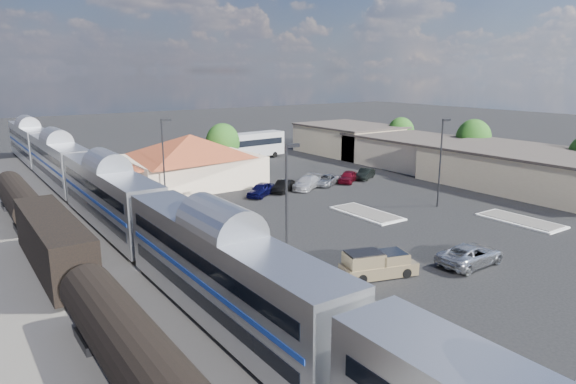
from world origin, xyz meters
TOP-DOWN VIEW (x-y plane):
  - ground at (0.00, 0.00)m, footprint 280.00×280.00m
  - railbed at (-21.00, 8.00)m, footprint 16.00×100.00m
  - platform at (-12.00, 6.00)m, footprint 5.50×92.00m
  - passenger_train at (-18.00, 10.92)m, footprint 3.00×104.00m
  - freight_cars at (-24.00, 3.33)m, footprint 2.80×46.00m
  - station_depot at (-4.56, 24.00)m, footprint 18.35×12.24m
  - buildings_east at (28.00, 14.28)m, footprint 14.40×51.40m
  - traffic_island_south at (4.00, 2.00)m, footprint 3.30×7.50m
  - traffic_island_north at (14.00, -8.00)m, footprint 3.30×7.50m
  - lamp_plat_s at (-10.90, -6.00)m, footprint 1.08×0.25m
  - lamp_plat_n at (-10.90, 16.00)m, footprint 1.08×0.25m
  - lamp_lot at (12.10, 0.00)m, footprint 1.08×0.25m
  - tree_east_b at (34.00, 12.00)m, footprint 4.94×4.94m
  - tree_east_c at (34.00, 26.00)m, footprint 4.41×4.41m
  - tree_depot at (3.00, 30.00)m, footprint 4.71×4.71m
  - pickup_truck at (-6.08, -9.91)m, footprint 5.48×3.27m
  - suv at (0.85, -12.15)m, footprint 5.66×2.73m
  - coach_bus at (10.31, 36.00)m, footprint 13.05×3.88m
  - person_a at (-12.96, -3.20)m, footprint 0.54×0.67m
  - person_b at (-11.69, 10.46)m, footprint 0.74×0.93m
  - parked_car_a at (-0.62, 14.15)m, footprint 4.65×3.80m
  - parked_car_b at (2.58, 14.45)m, footprint 4.26×3.59m
  - parked_car_c at (5.78, 14.15)m, footprint 5.55×4.49m
  - parked_car_d at (8.98, 14.45)m, footprint 5.08×4.15m
  - parked_car_e at (12.18, 14.15)m, footprint 4.45×3.78m
  - parked_car_f at (15.38, 14.45)m, footprint 4.31×3.24m

SIDE VIEW (x-z plane):
  - ground at x=0.00m, z-range 0.00..0.00m
  - railbed at x=-21.00m, z-range 0.00..0.12m
  - platform at x=-12.00m, z-range 0.00..0.18m
  - traffic_island_south at x=4.00m, z-range 0.00..0.21m
  - traffic_island_north at x=14.00m, z-range 0.00..0.21m
  - parked_car_d at x=8.98m, z-range 0.00..1.29m
  - parked_car_f at x=15.38m, z-range 0.00..1.36m
  - parked_car_b at x=2.58m, z-range 0.00..1.38m
  - parked_car_e at x=12.18m, z-range 0.00..1.44m
  - parked_car_a at x=-0.62m, z-range 0.00..1.49m
  - parked_car_c at x=5.78m, z-range 0.00..1.51m
  - suv at x=0.85m, z-range 0.00..1.55m
  - pickup_truck at x=-6.08m, z-range -0.05..1.74m
  - person_a at x=-12.96m, z-range 0.18..1.78m
  - person_b at x=-11.69m, z-range 0.18..2.03m
  - freight_cars at x=-24.00m, z-range -0.07..3.93m
  - buildings_east at x=28.00m, z-range -0.13..4.67m
  - coach_bus at x=10.31m, z-range 0.31..4.44m
  - passenger_train at x=-18.00m, z-range 0.09..5.64m
  - station_depot at x=-4.56m, z-range 0.03..6.23m
  - tree_east_c at x=34.00m, z-range 0.66..6.87m
  - tree_depot at x=3.00m, z-range 0.71..7.34m
  - tree_east_b at x=34.00m, z-range 0.74..7.70m
  - lamp_plat_s at x=-10.90m, z-range 0.84..9.84m
  - lamp_plat_n at x=-10.90m, z-range 0.84..9.84m
  - lamp_lot at x=12.10m, z-range 0.84..9.84m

